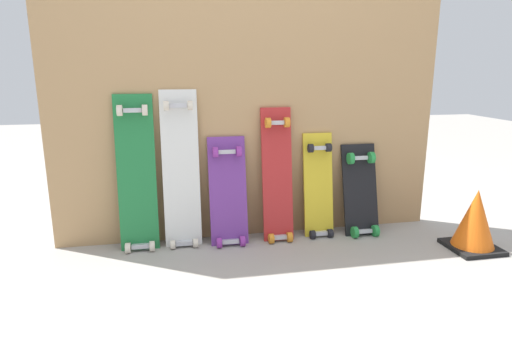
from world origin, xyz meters
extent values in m
plane|color=#9E9991|center=(0.00, 0.00, 0.00)|extent=(12.00, 12.00, 0.00)
cube|color=tan|center=(0.00, 0.07, 0.81)|extent=(2.32, 0.04, 1.61)
cube|color=#1E7238|center=(-0.67, -0.01, 0.41)|extent=(0.21, 0.12, 0.94)
cube|color=#B7B7BF|center=(-0.67, -0.08, 0.03)|extent=(0.10, 0.04, 0.03)
cube|color=#B7B7BF|center=(-0.67, 0.01, 0.79)|extent=(0.10, 0.04, 0.03)
cylinder|color=beige|center=(-0.74, -0.10, 0.03)|extent=(0.03, 0.06, 0.06)
cylinder|color=beige|center=(-0.61, -0.10, 0.03)|extent=(0.03, 0.06, 0.06)
cylinder|color=beige|center=(-0.74, -0.01, 0.79)|extent=(0.03, 0.06, 0.06)
cylinder|color=beige|center=(-0.61, -0.01, 0.79)|extent=(0.03, 0.06, 0.06)
cube|color=silver|center=(-0.43, -0.01, 0.41)|extent=(0.21, 0.12, 0.97)
cube|color=#B7B7BF|center=(-0.43, -0.08, 0.02)|extent=(0.09, 0.04, 0.03)
cube|color=#B7B7BF|center=(-0.43, 0.01, 0.81)|extent=(0.09, 0.04, 0.03)
cylinder|color=beige|center=(-0.49, -0.09, 0.03)|extent=(0.03, 0.05, 0.05)
cylinder|color=beige|center=(-0.36, -0.09, 0.03)|extent=(0.03, 0.05, 0.05)
cylinder|color=beige|center=(-0.49, -0.01, 0.81)|extent=(0.03, 0.05, 0.05)
cylinder|color=beige|center=(-0.36, -0.01, 0.81)|extent=(0.03, 0.05, 0.05)
cube|color=#6B338C|center=(-0.16, -0.03, 0.28)|extent=(0.22, 0.16, 0.69)
cube|color=#B7B7BF|center=(-0.16, -0.11, 0.03)|extent=(0.10, 0.04, 0.03)
cube|color=#B7B7BF|center=(-0.16, 0.00, 0.54)|extent=(0.10, 0.04, 0.03)
cylinder|color=purple|center=(-0.23, -0.13, 0.03)|extent=(0.03, 0.06, 0.06)
cylinder|color=purple|center=(-0.09, -0.13, 0.03)|extent=(0.03, 0.06, 0.06)
cylinder|color=purple|center=(-0.23, -0.02, 0.54)|extent=(0.03, 0.06, 0.06)
cylinder|color=purple|center=(-0.09, -0.02, 0.54)|extent=(0.03, 0.06, 0.06)
cube|color=#B22626|center=(0.14, -0.03, 0.36)|extent=(0.18, 0.15, 0.85)
cube|color=#B7B7BF|center=(0.14, -0.10, 0.03)|extent=(0.08, 0.04, 0.03)
cube|color=#B7B7BF|center=(0.14, 0.00, 0.70)|extent=(0.08, 0.04, 0.03)
cylinder|color=orange|center=(0.08, -0.12, 0.03)|extent=(0.03, 0.06, 0.06)
cylinder|color=orange|center=(0.19, -0.12, 0.03)|extent=(0.03, 0.06, 0.06)
cylinder|color=orange|center=(0.08, -0.01, 0.70)|extent=(0.03, 0.06, 0.06)
cylinder|color=orange|center=(0.19, -0.01, 0.70)|extent=(0.03, 0.06, 0.06)
cube|color=gold|center=(0.40, -0.02, 0.28)|extent=(0.18, 0.13, 0.70)
cube|color=#B7B7BF|center=(0.40, -0.08, 0.02)|extent=(0.08, 0.04, 0.03)
cube|color=#B7B7BF|center=(0.40, 0.00, 0.54)|extent=(0.08, 0.04, 0.03)
cylinder|color=black|center=(0.35, -0.10, 0.03)|extent=(0.03, 0.05, 0.05)
cylinder|color=black|center=(0.46, -0.10, 0.03)|extent=(0.03, 0.05, 0.05)
cylinder|color=black|center=(0.35, -0.01, 0.54)|extent=(0.03, 0.05, 0.05)
cylinder|color=black|center=(0.46, -0.01, 0.54)|extent=(0.03, 0.05, 0.05)
cube|color=black|center=(0.67, -0.04, 0.24)|extent=(0.22, 0.18, 0.62)
cube|color=#B7B7BF|center=(0.67, -0.12, 0.03)|extent=(0.10, 0.04, 0.03)
cube|color=#B7B7BF|center=(0.67, 0.00, 0.47)|extent=(0.10, 0.04, 0.03)
cylinder|color=#268C3F|center=(0.60, -0.14, 0.04)|extent=(0.03, 0.07, 0.07)
cylinder|color=#268C3F|center=(0.74, -0.14, 0.04)|extent=(0.03, 0.07, 0.07)
cylinder|color=#268C3F|center=(0.60, -0.02, 0.47)|extent=(0.03, 0.07, 0.07)
cylinder|color=#268C3F|center=(0.74, -0.02, 0.47)|extent=(0.03, 0.07, 0.07)
cube|color=black|center=(1.19, -0.43, 0.01)|extent=(0.27, 0.27, 0.02)
cone|color=orange|center=(1.19, -0.43, 0.19)|extent=(0.23, 0.23, 0.33)
camera|label=1|loc=(-0.47, -2.43, 1.02)|focal=30.08mm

